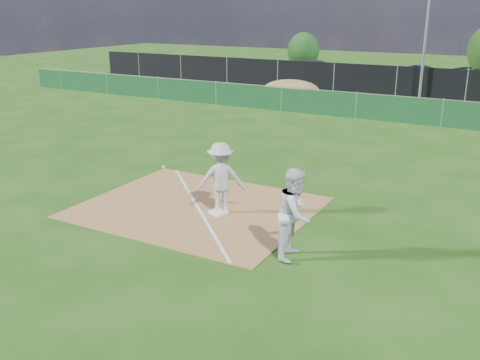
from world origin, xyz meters
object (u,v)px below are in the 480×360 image
(car_left, at_px, (315,70))
(first_base, at_px, (218,212))
(runner, at_px, (295,213))
(tree_left, at_px, (303,51))
(light_pole, at_px, (426,29))
(car_mid, at_px, (426,76))
(play_at_first, at_px, (221,178))

(car_left, bearing_deg, first_base, -158.65)
(runner, bearing_deg, tree_left, 18.12)
(first_base, relative_size, car_left, 0.08)
(first_base, relative_size, tree_left, 0.12)
(car_left, bearing_deg, tree_left, 35.16)
(light_pole, xyz_separation_m, car_left, (-8.38, 4.31, -3.17))
(runner, xyz_separation_m, car_mid, (-2.69, 28.44, -0.31))
(play_at_first, relative_size, car_left, 0.48)
(first_base, xyz_separation_m, car_mid, (0.06, 27.12, 0.64))
(first_base, bearing_deg, car_mid, 89.88)
(light_pole, xyz_separation_m, tree_left, (-11.82, 10.26, -2.36))
(car_mid, bearing_deg, runner, 166.72)
(car_left, distance_m, car_mid, 7.74)
(first_base, bearing_deg, light_pole, 88.02)
(car_left, bearing_deg, play_at_first, -158.58)
(tree_left, bearing_deg, car_mid, -24.11)
(light_pole, height_order, tree_left, light_pole)
(car_left, height_order, tree_left, tree_left)
(runner, height_order, tree_left, tree_left)
(runner, relative_size, car_mid, 0.48)
(play_at_first, bearing_deg, light_pole, 87.97)
(runner, bearing_deg, car_left, 16.34)
(runner, bearing_deg, car_mid, 1.06)
(play_at_first, height_order, tree_left, tree_left)
(car_left, height_order, car_mid, car_left)
(play_at_first, relative_size, runner, 1.14)
(tree_left, bearing_deg, runner, -67.54)
(play_at_first, xyz_separation_m, tree_left, (-11.05, 31.93, 0.67))
(tree_left, bearing_deg, first_base, -70.98)
(play_at_first, xyz_separation_m, car_mid, (0.07, 26.96, -0.27))
(light_pole, distance_m, play_at_first, 21.90)
(runner, distance_m, tree_left, 36.17)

